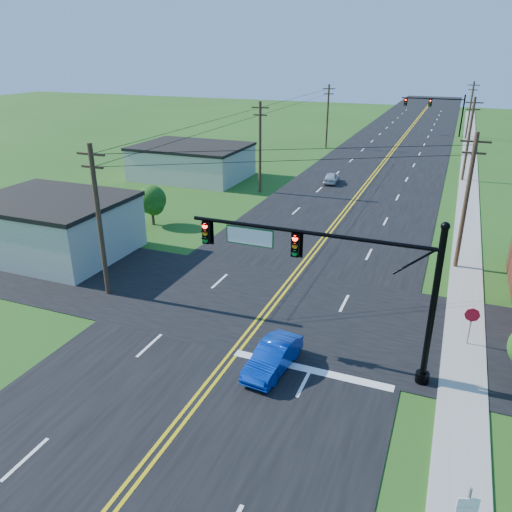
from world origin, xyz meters
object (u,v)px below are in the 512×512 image
at_px(signal_mast_main, 329,269).
at_px(signal_mast_far, 435,108).
at_px(stop_sign, 472,319).
at_px(blue_car, 273,358).

bearing_deg(signal_mast_main, signal_mast_far, 89.92).
distance_m(signal_mast_far, stop_sign, 68.37).
bearing_deg(signal_mast_far, signal_mast_main, -90.08).
xyz_separation_m(signal_mast_main, stop_sign, (6.29, 3.98, -3.26)).
bearing_deg(signal_mast_main, blue_car, -141.52).
relative_size(signal_mast_far, blue_car, 2.80).
distance_m(signal_mast_far, blue_car, 73.70).
height_order(signal_mast_main, blue_car, signal_mast_main).
relative_size(signal_mast_main, signal_mast_far, 1.03).
xyz_separation_m(signal_mast_far, blue_car, (-2.08, -73.57, -3.90)).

